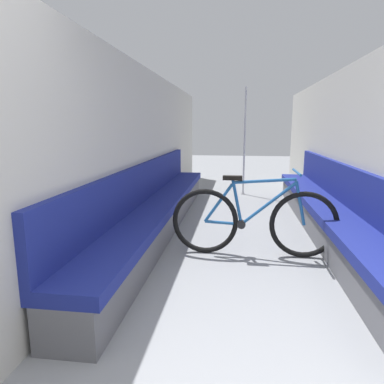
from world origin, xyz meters
name	(u,v)px	position (x,y,z in m)	size (l,w,h in m)	color
wall_left	(138,150)	(-1.33, 3.28, 1.06)	(0.10, 9.76, 2.11)	beige
wall_right	(357,152)	(1.33, 3.28, 1.06)	(0.10, 9.76, 2.11)	beige
bench_seat_row_left	(159,209)	(-1.08, 3.26, 0.28)	(0.48, 5.20, 0.89)	#5B5B60
bench_seat_row_right	(330,214)	(1.08, 3.26, 0.28)	(0.48, 5.20, 0.89)	#5B5B60
bicycle	(253,221)	(0.12, 2.52, 0.37)	(1.73, 0.46, 0.91)	black
grab_pole_near	(244,143)	(0.06, 5.86, 1.02)	(0.08, 0.08, 2.09)	gray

